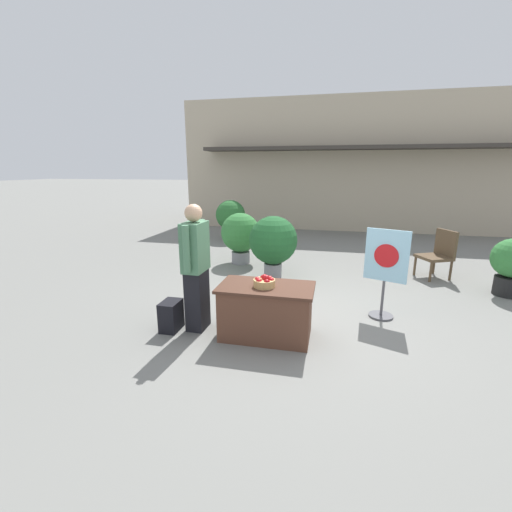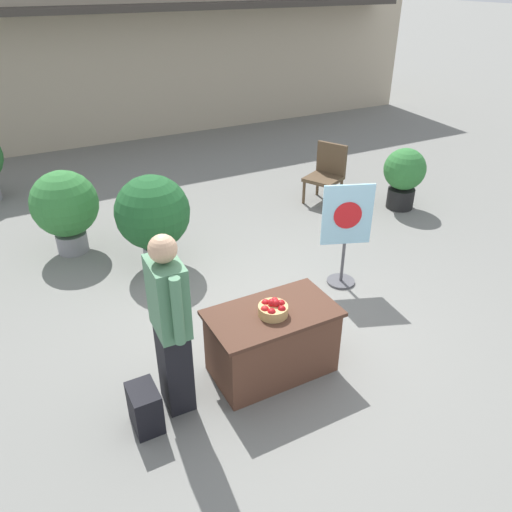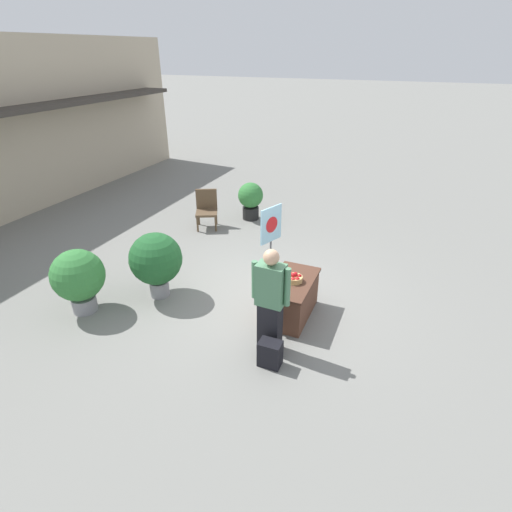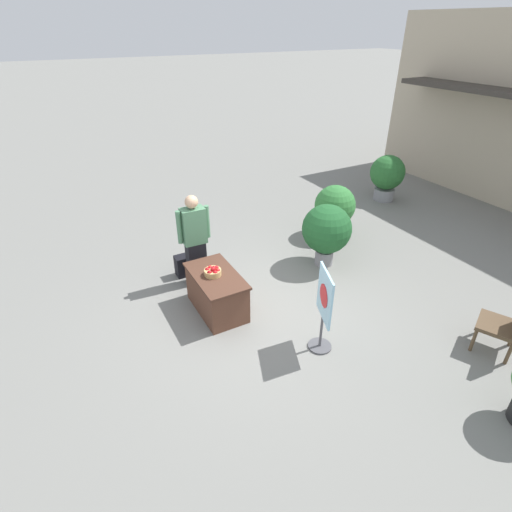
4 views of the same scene
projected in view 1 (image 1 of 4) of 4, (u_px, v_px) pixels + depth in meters
ground_plane at (299, 317)px, 5.22m from camera, size 120.00×120.00×0.00m
storefront_building at (369, 166)px, 13.51m from camera, size 13.67×4.91×4.62m
display_table at (266, 311)px, 4.56m from camera, size 1.25×0.71×0.72m
apple_basket at (264, 282)px, 4.42m from camera, size 0.28×0.28×0.16m
person_visitor at (196, 267)px, 4.66m from camera, size 0.27×0.61×1.76m
backpack at (171, 316)px, 4.78m from camera, size 0.24×0.34×0.42m
poster_board at (385, 270)px, 5.06m from camera, size 0.59×0.36×1.35m
patio_chair at (439, 252)px, 7.01m from camera, size 0.73×0.73×0.99m
potted_plant_far_right at (231, 217)px, 10.75m from camera, size 0.93×0.93×1.25m
potted_plant_far_left at (512, 263)px, 5.99m from camera, size 0.69×0.69×1.03m
potted_plant_near_right at (273, 241)px, 6.93m from camera, size 0.98×0.98×1.29m
potted_plant_near_left at (240, 234)px, 8.06m from camera, size 0.92×0.92×1.20m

